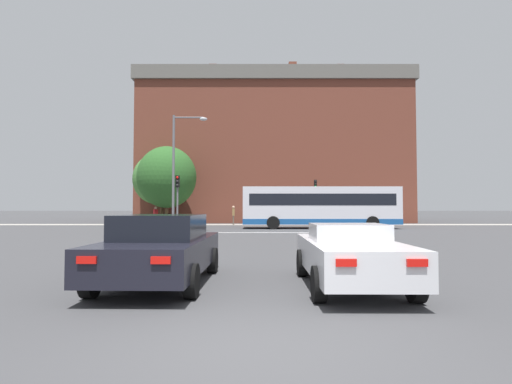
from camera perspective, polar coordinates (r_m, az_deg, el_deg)
The scene contains 16 objects.
ground_plane at distance 5.09m, azimuth 0.78°, elevation -21.21°, with size 400.00×400.00×0.00m, color #3D3D3F.
stop_line_strip at distance 26.49m, azimuth 0.09°, elevation -5.82°, with size 8.35×0.30×0.01m, color silver.
far_pavement at distance 38.86m, azimuth 0.04°, elevation -4.68°, with size 69.28×2.50×0.01m, color #A09B91.
brick_civic_building at distance 50.26m, azimuth 2.24°, elevation 5.55°, with size 30.52×16.40×18.53m.
car_saloon_left at distance 9.02m, azimuth -13.45°, elevation -7.84°, with size 2.17×4.68×1.50m.
car_roadster_right at distance 8.64m, azimuth 13.13°, elevation -8.66°, with size 1.93×4.40×1.31m.
bus_crossing_lead at distance 32.15m, azimuth 9.10°, elevation -2.02°, with size 12.28×2.65×3.28m.
traffic_light_far_right at distance 38.22m, azimuth 8.43°, elevation -0.38°, with size 0.26×0.31×4.30m.
traffic_light_near_left at distance 27.24m, azimuth -11.22°, elevation -0.25°, with size 0.26×0.31×3.81m.
street_lamp_junction at distance 26.57m, azimuth -10.98°, elevation 4.35°, with size 2.27×0.36×7.71m.
pedestrian_waiting at distance 38.44m, azimuth -3.31°, elevation -3.09°, with size 0.26×0.42×1.83m.
pedestrian_walking_east at distance 39.64m, azimuth -14.21°, elevation -3.08°, with size 0.44×0.44×1.74m.
pedestrian_walking_west at distance 39.85m, azimuth 8.81°, elevation -3.25°, with size 0.28×0.43×1.61m.
tree_by_building at distance 42.57m, azimuth -13.29°, elevation 2.21°, with size 4.96×4.96×7.53m.
tree_kerbside at distance 39.49m, azimuth -12.68°, elevation 2.08°, with size 5.68×5.68×7.58m.
tree_distant at distance 41.11m, azimuth -13.98°, elevation 1.80°, with size 4.82×4.82×7.05m.
Camera 1 is at (-0.07, -4.81, 1.66)m, focal length 28.00 mm.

